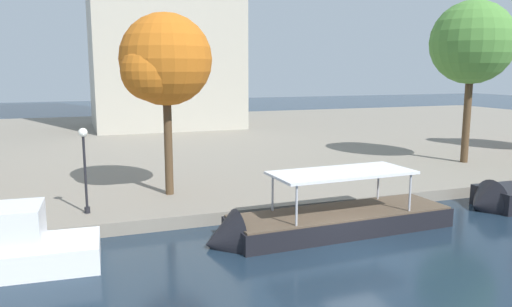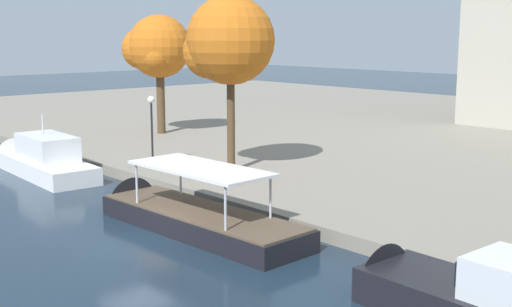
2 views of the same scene
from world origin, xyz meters
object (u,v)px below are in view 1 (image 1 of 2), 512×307
(tour_boat_1, at_px, (321,226))
(tree_0, at_px, (164,62))
(lamp_post, at_px, (84,159))
(tree_3, at_px, (471,41))

(tour_boat_1, distance_m, tree_0, 11.74)
(tour_boat_1, height_order, tree_0, tree_0)
(tour_boat_1, distance_m, lamp_post, 11.47)
(lamp_post, bearing_deg, tree_3, 9.83)
(tour_boat_1, distance_m, tree_3, 21.29)
(tour_boat_1, bearing_deg, lamp_post, -28.32)
(lamp_post, height_order, tree_0, tree_0)
(tree_0, relative_size, tree_3, 0.84)
(tree_0, distance_m, tree_3, 22.63)
(tour_boat_1, relative_size, tree_3, 1.02)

